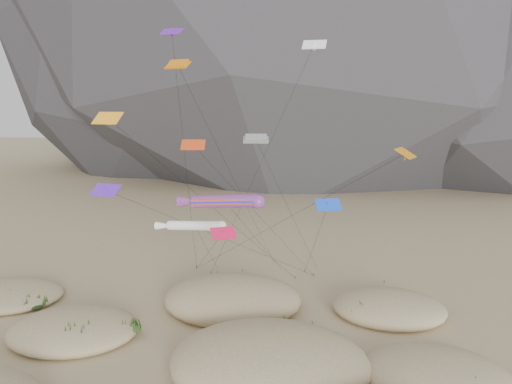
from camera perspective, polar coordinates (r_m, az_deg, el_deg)
dunes at (r=40.39m, az=-7.08°, el=-18.40°), size 51.51×35.99×4.01m
dune_grass at (r=40.57m, az=-6.56°, el=-18.08°), size 43.31×29.59×1.56m
kite_stakes at (r=59.44m, az=1.53°, el=-9.40°), size 22.31×5.79×0.30m
rainbow_tube_kite at (r=43.50m, az=-3.90°, el=-1.08°), size 8.49×18.47×12.52m
white_tube_kite at (r=45.42m, az=-7.36°, el=-3.84°), size 6.98×15.67×9.80m
orange_parafoil at (r=47.40m, az=-8.74°, el=13.82°), size 9.03×15.82×23.94m
multi_parafoil at (r=44.86m, az=0.11°, el=5.85°), size 6.88×15.33×17.30m
delta_kites at (r=42.18m, az=-3.98°, el=5.59°), size 26.19×22.13×26.75m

